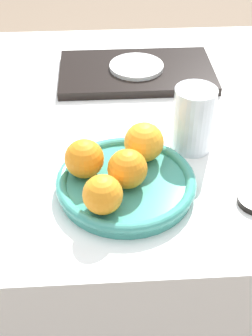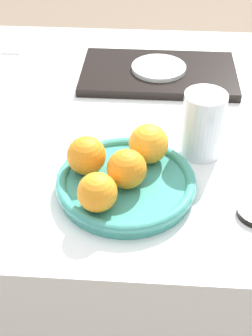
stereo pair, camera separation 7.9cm
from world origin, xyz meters
name	(u,v)px [view 1 (the left image)]	position (x,y,z in m)	size (l,w,h in m)	color
ground_plane	(90,306)	(0.00, 0.00, 0.00)	(12.00, 12.00, 0.00)	#7A6651
table	(84,228)	(0.00, 0.00, 0.35)	(1.28, 0.89, 0.71)	white
fruit_platter	(126,183)	(0.10, -0.25, 0.72)	(0.24, 0.24, 0.03)	teal
orange_0	(127,169)	(0.10, -0.26, 0.76)	(0.07, 0.07, 0.07)	orange
orange_1	(84,159)	(0.03, -0.23, 0.76)	(0.07, 0.07, 0.07)	orange
orange_2	(144,142)	(0.13, -0.19, 0.77)	(0.07, 0.07, 0.07)	orange
orange_3	(103,195)	(0.06, -0.32, 0.76)	(0.06, 0.06, 0.06)	orange
water_glass	(193,119)	(0.23, -0.13, 0.77)	(0.08, 0.08, 0.13)	silver
serving_tray	(136,72)	(0.15, 0.17, 0.72)	(0.37, 0.22, 0.02)	black
side_plate	(136,66)	(0.15, 0.17, 0.73)	(0.13, 0.13, 0.01)	silver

